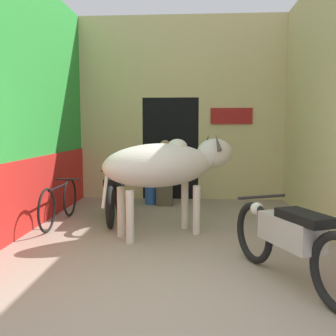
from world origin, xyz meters
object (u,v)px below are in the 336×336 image
(plastic_stool, at_px, (151,192))
(shopkeeper_seated, at_px, (165,171))
(motorcycle_far, at_px, (115,193))
(cow, at_px, (168,165))
(motorcycle_near, at_px, (290,239))
(bicycle, at_px, (59,203))

(plastic_stool, bearing_deg, shopkeeper_seated, -8.01)
(motorcycle_far, bearing_deg, cow, -43.84)
(motorcycle_far, height_order, shopkeeper_seated, shopkeeper_seated)
(motorcycle_near, height_order, motorcycle_far, motorcycle_near)
(motorcycle_near, xyz_separation_m, shopkeeper_seated, (-1.52, 3.89, 0.21))
(motorcycle_far, height_order, bicycle, motorcycle_far)
(motorcycle_far, relative_size, shopkeeper_seated, 1.54)
(cow, height_order, shopkeeper_seated, cow)
(bicycle, xyz_separation_m, shopkeeper_seated, (1.57, 1.65, 0.33))
(shopkeeper_seated, bearing_deg, plastic_stool, 171.99)
(bicycle, relative_size, shopkeeper_seated, 1.35)
(cow, bearing_deg, motorcycle_near, -52.72)
(bicycle, distance_m, plastic_stool, 2.13)
(motorcycle_far, bearing_deg, motorcycle_near, -49.36)
(motorcycle_far, bearing_deg, shopkeeper_seated, 58.46)
(bicycle, bearing_deg, plastic_stool, 52.90)
(shopkeeper_seated, bearing_deg, cow, -84.69)
(shopkeeper_seated, bearing_deg, motorcycle_near, -68.66)
(motorcycle_near, bearing_deg, shopkeeper_seated, 111.34)
(cow, xyz_separation_m, plastic_stool, (-0.49, 2.20, -0.77))
(motorcycle_near, height_order, bicycle, motorcycle_near)
(shopkeeper_seated, height_order, plastic_stool, shopkeeper_seated)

